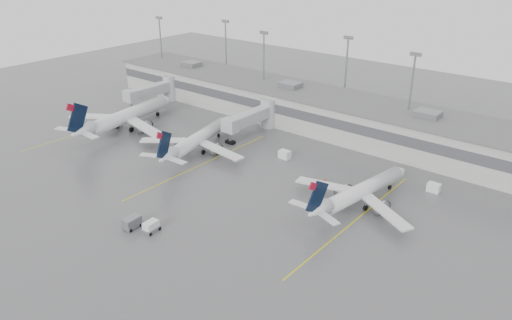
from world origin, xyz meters
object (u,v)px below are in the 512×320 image
Objects in this scene: jet_mid_left at (196,140)px; jet_mid_right at (359,192)px; baggage_tug at (151,228)px; jet_far_left at (125,116)px.

jet_mid_left is 1.03× the size of jet_mid_right.
jet_mid_right is 9.26× the size of baggage_tug.
jet_far_left reaches higher than jet_mid_right.
jet_mid_left is 9.57× the size of baggage_tug.
jet_far_left is 1.20× the size of jet_mid_left.
jet_far_left is 47.82m from baggage_tug.
jet_mid_right is 35.19m from baggage_tug.
jet_far_left is 1.24× the size of jet_mid_right.
jet_mid_left is 32.03m from baggage_tug.
jet_mid_left is (22.95, 1.05, -0.52)m from jet_far_left.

